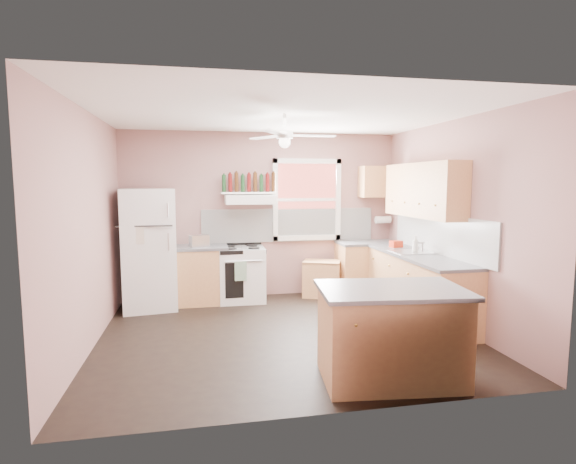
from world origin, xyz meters
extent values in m
plane|color=black|center=(0.00, 0.00, 0.00)|extent=(4.50, 4.50, 0.00)
plane|color=white|center=(0.00, 0.00, 2.70)|extent=(4.50, 4.50, 0.00)
cube|color=#926863|center=(0.00, 2.02, 1.35)|extent=(4.50, 0.05, 2.70)
cube|color=#926863|center=(2.27, 0.00, 1.35)|extent=(0.05, 4.00, 2.70)
cube|color=#926863|center=(-2.27, 0.00, 1.35)|extent=(0.05, 4.00, 2.70)
cube|color=white|center=(0.45, 1.99, 1.18)|extent=(2.90, 0.03, 0.55)
cube|color=white|center=(2.23, 0.30, 1.18)|extent=(0.03, 2.60, 0.55)
cube|color=maroon|center=(0.75, 1.98, 1.60)|extent=(1.00, 0.02, 1.20)
cube|color=white|center=(0.75, 1.96, 1.60)|extent=(1.16, 0.07, 1.36)
cube|color=white|center=(-1.78, 1.53, 0.90)|extent=(0.85, 0.83, 1.80)
cube|color=#BC7E4E|center=(-1.06, 1.70, 0.43)|extent=(0.90, 0.60, 0.86)
cube|color=#4E4E51|center=(-1.06, 1.70, 0.88)|extent=(0.92, 0.62, 0.04)
cube|color=silver|center=(-1.04, 1.64, 0.99)|extent=(0.32, 0.25, 0.18)
cube|color=white|center=(-0.38, 1.70, 0.43)|extent=(0.73, 0.66, 0.86)
cube|color=white|center=(-0.23, 1.75, 1.62)|extent=(0.78, 0.50, 0.14)
cube|color=white|center=(-0.23, 1.87, 1.72)|extent=(0.90, 0.26, 0.03)
cube|color=#BC7E4E|center=(0.95, 1.70, 0.30)|extent=(0.70, 0.59, 0.60)
cube|color=#BC7E4E|center=(1.75, 1.70, 0.43)|extent=(1.00, 0.60, 0.86)
cube|color=#BC7E4E|center=(1.95, 0.30, 0.43)|extent=(0.60, 2.20, 0.86)
cube|color=#4E4E51|center=(1.75, 1.70, 0.88)|extent=(1.02, 0.62, 0.04)
cube|color=#4E4E51|center=(1.94, 0.30, 0.88)|extent=(0.62, 2.22, 0.04)
cube|color=silver|center=(1.94, 0.50, 0.90)|extent=(0.55, 0.45, 0.03)
cylinder|color=silver|center=(2.10, 0.50, 0.97)|extent=(0.03, 0.03, 0.14)
cube|color=#BC7E4E|center=(2.08, 0.50, 1.78)|extent=(0.33, 1.80, 0.76)
cube|color=#BC7E4E|center=(1.95, 1.83, 1.90)|extent=(0.60, 0.33, 0.52)
cylinder|color=white|center=(2.07, 1.86, 1.25)|extent=(0.26, 0.12, 0.12)
cube|color=#BC7E4E|center=(0.75, -1.48, 0.43)|extent=(1.36, 0.94, 0.86)
cube|color=#4E4E51|center=(0.75, -1.48, 0.88)|extent=(1.44, 1.02, 0.04)
cylinder|color=white|center=(0.00, 0.00, 2.45)|extent=(0.20, 0.20, 0.08)
imported|color=silver|center=(1.98, 0.48, 1.02)|extent=(0.13, 0.13, 0.24)
cube|color=red|center=(1.93, 1.00, 0.95)|extent=(0.20, 0.16, 0.10)
cylinder|color=#143819|center=(-0.63, 1.87, 1.87)|extent=(0.06, 0.06, 0.27)
cylinder|color=#590F0F|center=(-0.53, 1.87, 1.88)|extent=(0.06, 0.06, 0.29)
cylinder|color=#3F230F|center=(-0.43, 1.87, 1.89)|extent=(0.06, 0.06, 0.31)
cylinder|color=#143819|center=(-0.33, 1.87, 1.87)|extent=(0.06, 0.06, 0.27)
cylinder|color=#590F0F|center=(-0.23, 1.87, 1.88)|extent=(0.06, 0.06, 0.29)
cylinder|color=#3F230F|center=(-0.13, 1.87, 1.89)|extent=(0.06, 0.06, 0.31)
cylinder|color=#143819|center=(-0.03, 1.87, 1.87)|extent=(0.06, 0.06, 0.27)
cylinder|color=#590F0F|center=(0.07, 1.87, 1.88)|extent=(0.06, 0.06, 0.29)
cylinder|color=#3F230F|center=(0.17, 1.87, 1.89)|extent=(0.06, 0.06, 0.31)
camera|label=1|loc=(-1.01, -5.36, 1.89)|focal=28.00mm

